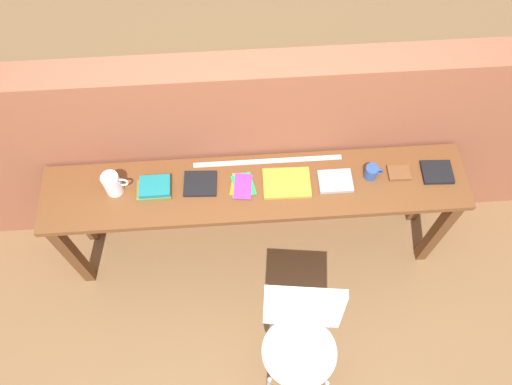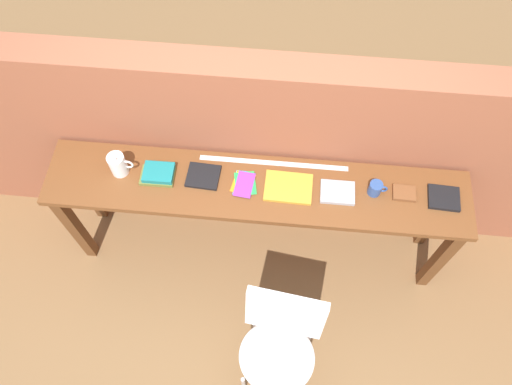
% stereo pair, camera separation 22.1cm
% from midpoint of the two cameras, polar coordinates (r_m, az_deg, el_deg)
% --- Properties ---
extents(ground_plane, '(40.00, 40.00, 0.00)m').
position_cam_midpoint_polar(ground_plane, '(3.60, 1.41, -10.56)').
color(ground_plane, brown).
extents(brick_wall_back, '(6.00, 0.20, 1.53)m').
position_cam_midpoint_polar(brick_wall_back, '(3.18, 2.64, 4.84)').
color(brick_wall_back, '#935138').
rests_on(brick_wall_back, ground).
extents(sideboard, '(2.50, 0.44, 0.88)m').
position_cam_midpoint_polar(sideboard, '(3.03, 2.17, -0.77)').
color(sideboard, brown).
rests_on(sideboard, ground).
extents(chair_white_moulded, '(0.49, 0.50, 0.89)m').
position_cam_midpoint_polar(chair_white_moulded, '(2.96, 4.95, -16.82)').
color(chair_white_moulded, white).
rests_on(chair_white_moulded, ground).
extents(pitcher_white, '(0.14, 0.10, 0.18)m').
position_cam_midpoint_polar(pitcher_white, '(2.97, -13.45, 3.00)').
color(pitcher_white, white).
rests_on(pitcher_white, sideboard).
extents(book_stack_leftmost, '(0.20, 0.15, 0.06)m').
position_cam_midpoint_polar(book_stack_leftmost, '(2.95, -9.04, 1.94)').
color(book_stack_leftmost, olive).
rests_on(book_stack_leftmost, sideboard).
extents(magazine_cycling, '(0.20, 0.18, 0.02)m').
position_cam_midpoint_polar(magazine_cycling, '(2.94, -3.93, 1.73)').
color(magazine_cycling, black).
rests_on(magazine_cycling, sideboard).
extents(pamphlet_pile_colourful, '(0.16, 0.19, 0.01)m').
position_cam_midpoint_polar(pamphlet_pile_colourful, '(2.91, 0.78, 0.88)').
color(pamphlet_pile_colourful, '#3399D8').
rests_on(pamphlet_pile_colourful, sideboard).
extents(book_open_centre, '(0.28, 0.21, 0.02)m').
position_cam_midpoint_polar(book_open_centre, '(2.91, 5.89, 0.44)').
color(book_open_centre, gold).
rests_on(book_open_centre, sideboard).
extents(book_grey_hardcover, '(0.20, 0.15, 0.02)m').
position_cam_midpoint_polar(book_grey_hardcover, '(2.93, 11.43, -0.13)').
color(book_grey_hardcover, '#9E9EA3').
rests_on(book_grey_hardcover, sideboard).
extents(mug, '(0.11, 0.08, 0.09)m').
position_cam_midpoint_polar(mug, '(2.96, 15.60, 0.30)').
color(mug, '#2D4C8C').
rests_on(mug, sideboard).
extents(leather_journal_brown, '(0.13, 0.10, 0.02)m').
position_cam_midpoint_polar(leather_journal_brown, '(3.03, 18.58, -0.21)').
color(leather_journal_brown, brown).
rests_on(leather_journal_brown, sideboard).
extents(book_repair_rightmost, '(0.18, 0.16, 0.02)m').
position_cam_midpoint_polar(book_repair_rightmost, '(3.09, 22.60, -0.72)').
color(book_repair_rightmost, black).
rests_on(book_repair_rightmost, sideboard).
extents(ruler_metal_back_edge, '(0.89, 0.03, 0.00)m').
position_cam_midpoint_polar(ruler_metal_back_edge, '(2.99, 4.14, 3.22)').
color(ruler_metal_back_edge, silver).
rests_on(ruler_metal_back_edge, sideboard).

